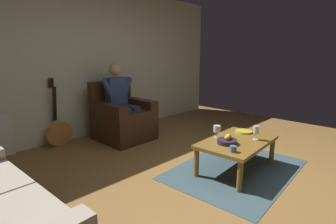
{
  "coord_description": "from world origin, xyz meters",
  "views": [
    {
      "loc": [
        2.33,
        1.3,
        1.4
      ],
      "look_at": [
        -0.31,
        -1.27,
        0.58
      ],
      "focal_mm": 27.18,
      "sensor_mm": 36.0,
      "label": 1
    }
  ],
  "objects_px": {
    "person_seated": "(121,99)",
    "wine_glass_far": "(256,130)",
    "fruit_bowl": "(227,141)",
    "decorative_dish": "(244,132)",
    "armchair": "(123,119)",
    "candle_jar": "(233,149)",
    "guitar": "(59,131)",
    "wine_glass_near": "(217,129)",
    "coffee_table": "(237,144)"
  },
  "relations": [
    {
      "from": "armchair",
      "to": "wine_glass_far",
      "type": "xyz_separation_m",
      "value": [
        -0.44,
        2.17,
        0.16
      ]
    },
    {
      "from": "armchair",
      "to": "wine_glass_far",
      "type": "distance_m",
      "value": 2.22
    },
    {
      "from": "person_seated",
      "to": "wine_glass_far",
      "type": "xyz_separation_m",
      "value": [
        -0.44,
        2.19,
        -0.19
      ]
    },
    {
      "from": "person_seated",
      "to": "guitar",
      "type": "relative_size",
      "value": 1.21
    },
    {
      "from": "armchair",
      "to": "decorative_dish",
      "type": "relative_size",
      "value": 4.39
    },
    {
      "from": "wine_glass_near",
      "to": "fruit_bowl",
      "type": "xyz_separation_m",
      "value": [
        0.1,
        0.21,
        -0.07
      ]
    },
    {
      "from": "fruit_bowl",
      "to": "coffee_table",
      "type": "bearing_deg",
      "value": 172.48
    },
    {
      "from": "guitar",
      "to": "wine_glass_near",
      "type": "height_order",
      "value": "guitar"
    },
    {
      "from": "guitar",
      "to": "armchair",
      "type": "bearing_deg",
      "value": 154.05
    },
    {
      "from": "fruit_bowl",
      "to": "decorative_dish",
      "type": "relative_size",
      "value": 1.04
    },
    {
      "from": "person_seated",
      "to": "fruit_bowl",
      "type": "distance_m",
      "value": 2.04
    },
    {
      "from": "armchair",
      "to": "fruit_bowl",
      "type": "distance_m",
      "value": 2.0
    },
    {
      "from": "coffee_table",
      "to": "wine_glass_far",
      "type": "bearing_deg",
      "value": 140.27
    },
    {
      "from": "guitar",
      "to": "decorative_dish",
      "type": "distance_m",
      "value": 2.81
    },
    {
      "from": "wine_glass_far",
      "to": "candle_jar",
      "type": "distance_m",
      "value": 0.57
    },
    {
      "from": "armchair",
      "to": "person_seated",
      "type": "xyz_separation_m",
      "value": [
        0.0,
        -0.02,
        0.36
      ]
    },
    {
      "from": "guitar",
      "to": "candle_jar",
      "type": "height_order",
      "value": "guitar"
    },
    {
      "from": "armchair",
      "to": "coffee_table",
      "type": "bearing_deg",
      "value": 95.73
    },
    {
      "from": "fruit_bowl",
      "to": "decorative_dish",
      "type": "xyz_separation_m",
      "value": [
        -0.55,
        -0.08,
        -0.02
      ]
    },
    {
      "from": "armchair",
      "to": "wine_glass_near",
      "type": "bearing_deg",
      "value": 93.68
    },
    {
      "from": "armchair",
      "to": "wine_glass_near",
      "type": "distance_m",
      "value": 1.79
    },
    {
      "from": "armchair",
      "to": "candle_jar",
      "type": "relative_size",
      "value": 13.5
    },
    {
      "from": "armchair",
      "to": "decorative_dish",
      "type": "distance_m",
      "value": 2.01
    },
    {
      "from": "fruit_bowl",
      "to": "guitar",
      "type": "bearing_deg",
      "value": -68.17
    },
    {
      "from": "person_seated",
      "to": "wine_glass_near",
      "type": "relative_size",
      "value": 8.1
    },
    {
      "from": "decorative_dish",
      "to": "candle_jar",
      "type": "distance_m",
      "value": 0.79
    },
    {
      "from": "person_seated",
      "to": "coffee_table",
      "type": "bearing_deg",
      "value": 95.67
    },
    {
      "from": "guitar",
      "to": "candle_jar",
      "type": "bearing_deg",
      "value": 106.66
    },
    {
      "from": "armchair",
      "to": "decorative_dish",
      "type": "height_order",
      "value": "armchair"
    },
    {
      "from": "guitar",
      "to": "fruit_bowl",
      "type": "xyz_separation_m",
      "value": [
        -0.98,
        2.44,
        0.19
      ]
    },
    {
      "from": "armchair",
      "to": "person_seated",
      "type": "bearing_deg",
      "value": -90.0
    },
    {
      "from": "guitar",
      "to": "wine_glass_near",
      "type": "bearing_deg",
      "value": 115.79
    },
    {
      "from": "coffee_table",
      "to": "wine_glass_near",
      "type": "height_order",
      "value": "wine_glass_near"
    },
    {
      "from": "wine_glass_near",
      "to": "wine_glass_far",
      "type": "relative_size",
      "value": 0.91
    },
    {
      "from": "guitar",
      "to": "fruit_bowl",
      "type": "relative_size",
      "value": 4.61
    },
    {
      "from": "decorative_dish",
      "to": "coffee_table",
      "type": "bearing_deg",
      "value": 16.45
    },
    {
      "from": "coffee_table",
      "to": "guitar",
      "type": "distance_m",
      "value": 2.73
    },
    {
      "from": "person_seated",
      "to": "decorative_dish",
      "type": "bearing_deg",
      "value": 106.03
    },
    {
      "from": "person_seated",
      "to": "candle_jar",
      "type": "distance_m",
      "value": 2.23
    },
    {
      "from": "wine_glass_near",
      "to": "decorative_dish",
      "type": "relative_size",
      "value": 0.71
    },
    {
      "from": "person_seated",
      "to": "fruit_bowl",
      "type": "bearing_deg",
      "value": 90.31
    },
    {
      "from": "coffee_table",
      "to": "fruit_bowl",
      "type": "bearing_deg",
      "value": -7.52
    },
    {
      "from": "wine_glass_far",
      "to": "person_seated",
      "type": "bearing_deg",
      "value": -78.68
    },
    {
      "from": "wine_glass_near",
      "to": "candle_jar",
      "type": "bearing_deg",
      "value": 54.56
    },
    {
      "from": "fruit_bowl",
      "to": "candle_jar",
      "type": "height_order",
      "value": "fruit_bowl"
    },
    {
      "from": "wine_glass_near",
      "to": "candle_jar",
      "type": "distance_m",
      "value": 0.5
    },
    {
      "from": "person_seated",
      "to": "coffee_table",
      "type": "distance_m",
      "value": 2.09
    },
    {
      "from": "person_seated",
      "to": "fruit_bowl",
      "type": "relative_size",
      "value": 5.56
    },
    {
      "from": "person_seated",
      "to": "decorative_dish",
      "type": "xyz_separation_m",
      "value": [
        -0.62,
        1.94,
        -0.3
      ]
    },
    {
      "from": "candle_jar",
      "to": "person_seated",
      "type": "bearing_deg",
      "value": -93.18
    }
  ]
}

